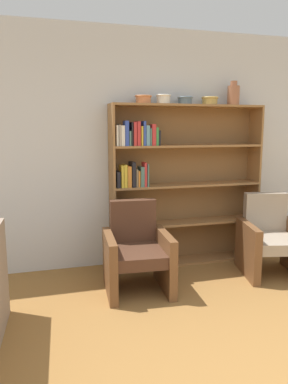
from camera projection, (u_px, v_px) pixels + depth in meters
wall_back at (151, 149)px, 4.46m from camera, size 12.00×0.06×2.75m
bookshelf at (172, 186)px, 4.43m from camera, size 1.83×0.30×1.89m
bowl_olive at (143, 99)px, 4.15m from camera, size 0.19×0.19×0.09m
bowl_sage at (163, 99)px, 4.21m from camera, size 0.17×0.17×0.10m
bowl_brass at (185, 100)px, 4.28m from camera, size 0.18×0.18×0.09m
bowl_copper at (210, 100)px, 4.36m from camera, size 0.20×0.20×0.09m
vase_tall at (233, 95)px, 4.43m from camera, size 0.14×0.14×0.28m
armchair_leather at (137, 252)px, 3.79m from camera, size 0.69×0.73×0.88m
armchair_cushioned at (271, 240)px, 4.20m from camera, size 0.78×0.81×0.88m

